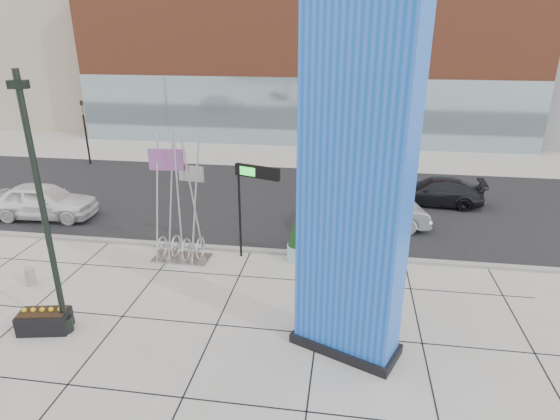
# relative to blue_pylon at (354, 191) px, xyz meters

# --- Properties ---
(ground) EXTENTS (160.00, 160.00, 0.00)m
(ground) POSITION_rel_blue_pylon_xyz_m (-4.84, 1.49, -4.63)
(ground) COLOR #9E9991
(ground) RESTS_ON ground
(street_asphalt) EXTENTS (80.00, 12.00, 0.02)m
(street_asphalt) POSITION_rel_blue_pylon_xyz_m (-4.84, 11.49, -4.62)
(street_asphalt) COLOR black
(street_asphalt) RESTS_ON ground
(curb_edge) EXTENTS (80.00, 0.30, 0.12)m
(curb_edge) POSITION_rel_blue_pylon_xyz_m (-4.84, 5.49, -4.57)
(curb_edge) COLOR gray
(curb_edge) RESTS_ON ground
(tower_podium) EXTENTS (34.00, 10.00, 11.00)m
(tower_podium) POSITION_rel_blue_pylon_xyz_m (-3.84, 28.49, 0.87)
(tower_podium) COLOR brown
(tower_podium) RESTS_ON ground
(tower_glass_front) EXTENTS (34.00, 0.60, 5.00)m
(tower_glass_front) POSITION_rel_blue_pylon_xyz_m (-3.84, 23.69, -2.13)
(tower_glass_front) COLOR #8CA5B2
(tower_glass_front) RESTS_ON ground
(blue_pylon) EXTENTS (3.15, 2.33, 9.58)m
(blue_pylon) POSITION_rel_blue_pylon_xyz_m (0.00, 0.00, 0.00)
(blue_pylon) COLOR blue
(blue_pylon) RESTS_ON ground
(lamp_post) EXTENTS (0.50, 0.41, 7.43)m
(lamp_post) POSITION_rel_blue_pylon_xyz_m (-8.12, -0.44, -1.59)
(lamp_post) COLOR black
(lamp_post) RESTS_ON ground
(public_art_sculpture) EXTENTS (2.19, 1.14, 4.91)m
(public_art_sculpture) POSITION_rel_blue_pylon_xyz_m (-6.32, 4.49, -3.34)
(public_art_sculpture) COLOR #B2B5B7
(public_art_sculpture) RESTS_ON ground
(concrete_bollard) EXTENTS (0.32, 0.32, 0.63)m
(concrete_bollard) POSITION_rel_blue_pylon_xyz_m (-10.84, 1.84, -4.31)
(concrete_bollard) COLOR gray
(concrete_bollard) RESTS_ON ground
(overhead_street_sign) EXTENTS (1.72, 0.71, 3.75)m
(overhead_street_sign) POSITION_rel_blue_pylon_xyz_m (-3.48, 5.05, -1.41)
(overhead_street_sign) COLOR black
(overhead_street_sign) RESTS_ON ground
(round_planter_east) EXTENTS (0.88, 0.88, 2.20)m
(round_planter_east) POSITION_rel_blue_pylon_xyz_m (-0.24, 5.09, -3.59)
(round_planter_east) COLOR #9CCFD2
(round_planter_east) RESTS_ON ground
(round_planter_mid) EXTENTS (1.07, 1.07, 2.68)m
(round_planter_mid) POSITION_rel_blue_pylon_xyz_m (0.36, 5.09, -3.36)
(round_planter_mid) COLOR #9CCFD2
(round_planter_mid) RESTS_ON ground
(round_planter_west) EXTENTS (0.89, 0.89, 2.22)m
(round_planter_west) POSITION_rel_blue_pylon_xyz_m (-1.87, 5.09, -3.58)
(round_planter_west) COLOR #9CCFD2
(round_planter_west) RESTS_ON ground
(box_planter_north) EXTENTS (1.53, 0.97, 0.78)m
(box_planter_north) POSITION_rel_blue_pylon_xyz_m (-8.73, -0.51, -4.27)
(box_planter_north) COLOR black
(box_planter_north) RESTS_ON ground
(car_white_west) EXTENTS (4.92, 2.19, 1.64)m
(car_white_west) POSITION_rel_blue_pylon_xyz_m (-14.08, 7.58, -3.81)
(car_white_west) COLOR white
(car_white_west) RESTS_ON ground
(car_silver_mid) EXTENTS (5.15, 2.90, 1.61)m
(car_silver_mid) POSITION_rel_blue_pylon_xyz_m (0.97, 8.35, -3.83)
(car_silver_mid) COLOR #A7A9AF
(car_silver_mid) RESTS_ON ground
(car_dark_east) EXTENTS (4.77, 2.24, 1.35)m
(car_dark_east) POSITION_rel_blue_pylon_xyz_m (4.22, 12.13, -3.96)
(car_dark_east) COLOR black
(car_dark_east) RESTS_ON ground
(traffic_signal) EXTENTS (0.15, 0.18, 4.10)m
(traffic_signal) POSITION_rel_blue_pylon_xyz_m (-16.84, 16.49, -2.33)
(traffic_signal) COLOR black
(traffic_signal) RESTS_ON ground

